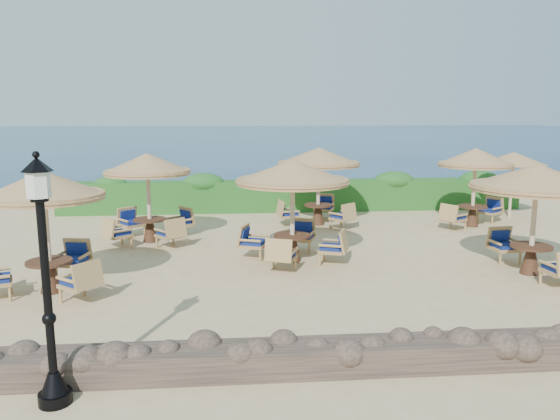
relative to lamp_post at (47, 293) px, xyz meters
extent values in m
plane|color=tan|center=(4.80, 6.80, -1.55)|extent=(120.00, 120.00, 0.00)
plane|color=#0C274E|center=(4.80, 76.80, -1.55)|extent=(160.00, 160.00, 0.00)
cube|color=#1A4F19|center=(4.80, 14.00, -0.95)|extent=(18.00, 0.90, 1.20)
cube|color=brown|center=(4.80, 0.60, -1.33)|extent=(15.00, 0.65, 0.44)
cylinder|color=black|center=(0.00, 0.00, -1.47)|extent=(0.44, 0.44, 0.16)
cone|color=black|center=(0.00, 0.00, -1.25)|extent=(0.36, 0.36, 0.30)
cylinder|color=black|center=(0.00, 0.00, 0.00)|extent=(0.11, 0.11, 2.40)
cylinder|color=silver|center=(0.00, 0.00, 1.43)|extent=(0.30, 0.30, 0.36)
cone|color=black|center=(0.00, 0.00, 1.67)|extent=(0.40, 0.40, 0.18)
cylinder|color=beige|center=(12.60, 12.00, -0.45)|extent=(0.10, 0.10, 2.20)
cone|color=olive|center=(12.60, 12.00, 0.63)|extent=(2.30, 2.30, 0.45)
cylinder|color=beige|center=(-1.54, 4.71, -0.35)|extent=(0.12, 0.12, 2.40)
cone|color=olive|center=(-1.54, 4.71, 0.83)|extent=(2.52, 2.52, 0.55)
cylinder|color=olive|center=(-1.54, 4.71, 0.55)|extent=(2.47, 2.47, 0.14)
cylinder|color=#472919|center=(-1.54, 4.71, -0.87)|extent=(0.96, 0.96, 0.06)
cone|color=#472919|center=(-1.54, 4.71, -1.22)|extent=(0.44, 0.44, 0.64)
cylinder|color=beige|center=(3.94, 6.74, -0.35)|extent=(0.12, 0.12, 2.40)
cone|color=olive|center=(3.94, 6.74, 0.83)|extent=(2.93, 2.93, 0.55)
cylinder|color=olive|center=(3.94, 6.74, 0.55)|extent=(2.87, 2.87, 0.14)
cylinder|color=#472919|center=(3.94, 6.74, -0.87)|extent=(0.96, 0.96, 0.06)
cone|color=#472919|center=(3.94, 6.74, -1.22)|extent=(0.44, 0.44, 0.64)
cylinder|color=beige|center=(9.52, 5.11, -0.35)|extent=(0.12, 0.12, 2.40)
cone|color=olive|center=(9.52, 5.11, 0.83)|extent=(3.06, 3.06, 0.55)
cylinder|color=olive|center=(9.52, 5.11, 0.55)|extent=(3.00, 3.00, 0.14)
cylinder|color=#472919|center=(9.52, 5.11, -0.87)|extent=(0.96, 0.96, 0.06)
cone|color=#472919|center=(9.52, 5.11, -1.22)|extent=(0.44, 0.44, 0.64)
cylinder|color=beige|center=(-0.07, 9.24, -0.35)|extent=(0.12, 0.12, 2.40)
cone|color=olive|center=(-0.07, 9.24, 0.83)|extent=(2.54, 2.54, 0.55)
cylinder|color=olive|center=(-0.07, 9.24, 0.55)|extent=(2.49, 2.49, 0.14)
cylinder|color=#472919|center=(-0.07, 9.24, -0.87)|extent=(0.96, 0.96, 0.06)
cone|color=#472919|center=(-0.07, 9.24, -1.22)|extent=(0.44, 0.44, 0.64)
cylinder|color=beige|center=(5.33, 11.29, -0.35)|extent=(0.12, 0.12, 2.40)
cone|color=olive|center=(5.33, 11.29, 0.83)|extent=(2.83, 2.83, 0.55)
cylinder|color=olive|center=(5.33, 11.29, 0.55)|extent=(2.77, 2.77, 0.14)
cylinder|color=#472919|center=(5.33, 11.29, -0.87)|extent=(0.96, 0.96, 0.06)
cone|color=#472919|center=(5.33, 11.29, -1.22)|extent=(0.44, 0.44, 0.64)
cylinder|color=beige|center=(10.51, 10.55, -0.35)|extent=(0.12, 0.12, 2.40)
cone|color=olive|center=(10.51, 10.55, 0.83)|extent=(2.47, 2.47, 0.55)
cylinder|color=olive|center=(10.51, 10.55, 0.55)|extent=(2.42, 2.42, 0.14)
cylinder|color=#472919|center=(10.51, 10.55, -0.87)|extent=(0.96, 0.96, 0.06)
cone|color=#472919|center=(10.51, 10.55, -1.22)|extent=(0.44, 0.44, 0.64)
camera|label=1|loc=(2.42, -6.98, 2.32)|focal=35.00mm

